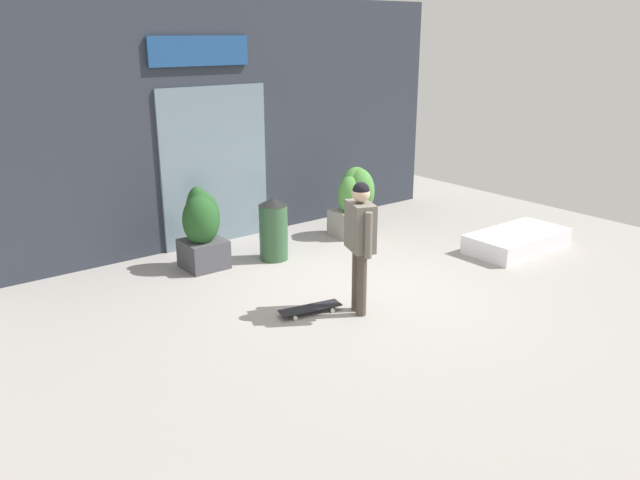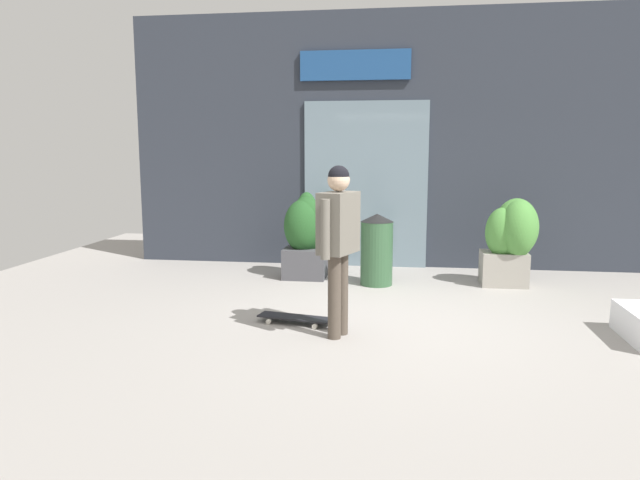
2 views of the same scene
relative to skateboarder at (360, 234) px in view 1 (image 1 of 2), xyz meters
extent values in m
plane|color=#9E9993|center=(0.51, 0.58, -1.04)|extent=(12.00, 12.00, 0.00)
cube|color=#2D333D|center=(0.51, 3.79, 0.93)|extent=(8.47, 0.25, 3.95)
cube|color=slate|center=(0.02, 3.64, 0.25)|extent=(1.93, 0.06, 2.59)
cube|color=navy|center=(-0.15, 3.62, 2.08)|extent=(1.70, 0.05, 0.45)
cylinder|color=#4C4238|center=(-0.03, -0.07, -0.62)|extent=(0.13, 0.13, 0.84)
cylinder|color=#4C4238|center=(0.03, 0.07, -0.62)|extent=(0.13, 0.13, 0.84)
cube|color=#6B665B|center=(0.00, 0.00, 0.10)|extent=(0.40, 0.52, 0.60)
cylinder|color=#6B665B|center=(-0.10, -0.25, 0.07)|extent=(0.09, 0.09, 0.57)
cylinder|color=#6B665B|center=(0.10, 0.25, 0.07)|extent=(0.09, 0.09, 0.57)
sphere|color=beige|center=(0.00, 0.00, 0.51)|extent=(0.22, 0.22, 0.22)
sphere|color=black|center=(0.00, 0.00, 0.55)|extent=(0.21, 0.21, 0.21)
cube|color=black|center=(-0.50, 0.36, -0.98)|extent=(0.84, 0.37, 0.02)
cylinder|color=silver|center=(-0.78, 0.30, -1.02)|extent=(0.06, 0.04, 0.05)
cylinder|color=silver|center=(-0.73, 0.53, -1.02)|extent=(0.06, 0.04, 0.05)
cylinder|color=silver|center=(-0.27, 0.20, -1.02)|extent=(0.06, 0.04, 0.05)
cylinder|color=silver|center=(-0.22, 0.43, -1.02)|extent=(0.06, 0.04, 0.05)
cube|color=gray|center=(2.00, 2.55, -0.81)|extent=(0.61, 0.48, 0.46)
ellipsoid|color=#4C8C3D|center=(1.95, 2.48, -0.30)|extent=(0.44, 0.40, 0.67)
ellipsoid|color=#4C8C3D|center=(2.15, 2.46, -0.25)|extent=(0.49, 0.57, 0.78)
ellipsoid|color=#4C8C3D|center=(2.14, 2.54, -0.24)|extent=(0.60, 0.48, 0.80)
cube|color=#47474C|center=(-0.77, 2.67, -0.83)|extent=(0.61, 0.60, 0.43)
ellipsoid|color=#235123|center=(-0.77, 2.77, -0.24)|extent=(0.37, 0.38, 0.87)
ellipsoid|color=#235123|center=(-0.76, 2.66, -0.27)|extent=(0.54, 0.41, 0.81)
ellipsoid|color=#235123|center=(-0.81, 2.63, -0.29)|extent=(0.54, 0.51, 0.76)
cylinder|color=#335938|center=(0.27, 2.33, -0.61)|extent=(0.44, 0.44, 0.87)
cone|color=black|center=(0.27, 2.33, -0.11)|extent=(0.45, 0.45, 0.11)
cube|color=white|center=(3.67, 0.26, -0.89)|extent=(1.74, 0.90, 0.30)
camera|label=1|loc=(-4.96, -5.57, 2.36)|focal=35.82mm
camera|label=2|loc=(0.62, -5.64, 0.80)|focal=33.00mm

